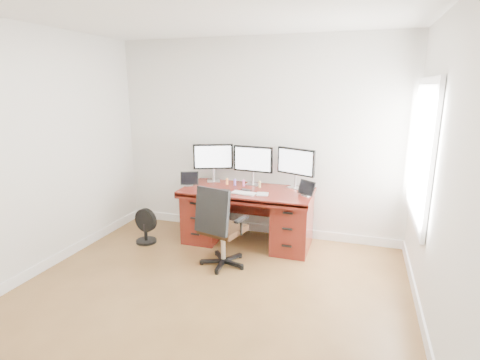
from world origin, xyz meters
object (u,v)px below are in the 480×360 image
(monitor_center, at_px, (253,160))
(keyboard, at_px, (244,193))
(office_chair, at_px, (221,240))
(floor_fan, at_px, (145,226))
(desk, at_px, (248,214))

(monitor_center, bearing_deg, keyboard, -83.30)
(monitor_center, distance_m, keyboard, 0.57)
(office_chair, xyz_separation_m, floor_fan, (-1.21, 0.32, -0.09))
(office_chair, bearing_deg, keyboard, 92.49)
(desk, relative_size, office_chair, 1.74)
(office_chair, bearing_deg, desk, 97.21)
(office_chair, relative_size, floor_fan, 2.07)
(keyboard, bearing_deg, office_chair, -95.18)
(floor_fan, bearing_deg, monitor_center, 36.46)
(desk, distance_m, monitor_center, 0.72)
(desk, relative_size, monitor_center, 3.09)
(monitor_center, bearing_deg, desk, -85.21)
(floor_fan, relative_size, monitor_center, 0.86)
(floor_fan, height_order, keyboard, keyboard)
(monitor_center, xyz_separation_m, keyboard, (0.02, -0.46, -0.33))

